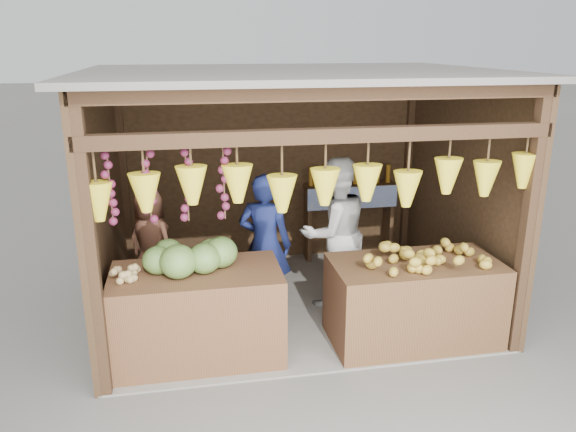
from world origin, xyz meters
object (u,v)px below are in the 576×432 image
(counter_right, at_px, (413,302))
(man_standing, at_px, (265,245))
(woman_standing, at_px, (334,233))
(counter_left, at_px, (198,315))
(vendor_seated, at_px, (151,242))

(counter_right, relative_size, man_standing, 1.03)
(counter_right, distance_m, woman_standing, 1.22)
(man_standing, height_order, woman_standing, woman_standing)
(counter_left, distance_m, woman_standing, 1.86)
(counter_right, xyz_separation_m, woman_standing, (-0.57, 0.98, 0.44))
(counter_left, relative_size, woman_standing, 0.91)
(man_standing, bearing_deg, vendor_seated, 15.63)
(man_standing, relative_size, vendor_seated, 1.40)
(woman_standing, bearing_deg, counter_right, 104.39)
(counter_left, distance_m, man_standing, 1.19)
(man_standing, xyz_separation_m, woman_standing, (0.81, 0.08, 0.06))
(counter_left, relative_size, counter_right, 0.95)
(woman_standing, bearing_deg, vendor_seated, -17.57)
(counter_left, relative_size, vendor_seated, 1.37)
(man_standing, bearing_deg, counter_left, 69.40)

